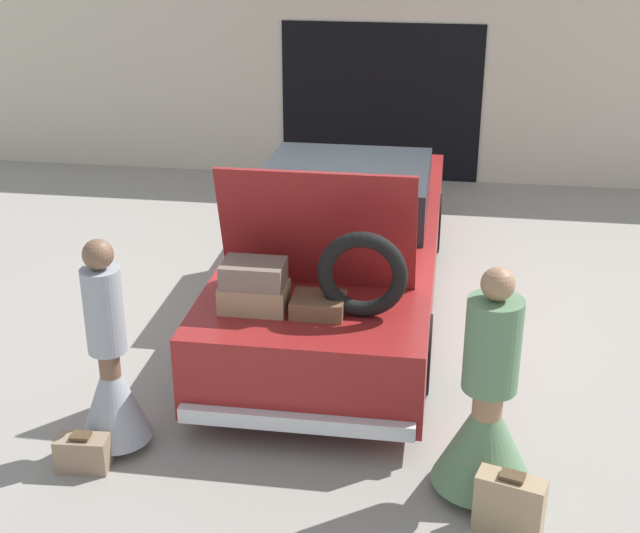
# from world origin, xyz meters

# --- Properties ---
(ground_plane) EXTENTS (40.00, 40.00, 0.00)m
(ground_plane) POSITION_xyz_m (0.00, 0.00, 0.00)
(ground_plane) COLOR gray
(garage_wall_back) EXTENTS (12.00, 0.14, 2.80)m
(garage_wall_back) POSITION_xyz_m (0.00, 4.36, 1.39)
(garage_wall_back) COLOR beige
(garage_wall_back) RESTS_ON ground_plane
(car) EXTENTS (1.89, 5.29, 1.92)m
(car) POSITION_xyz_m (-0.00, -0.00, 0.62)
(car) COLOR maroon
(car) RESTS_ON ground_plane
(person_left) EXTENTS (0.54, 0.54, 1.67)m
(person_left) POSITION_xyz_m (-1.36, -2.72, 0.60)
(person_left) COLOR brown
(person_left) RESTS_ON ground_plane
(person_right) EXTENTS (0.71, 0.71, 1.69)m
(person_right) POSITION_xyz_m (1.36, -2.86, 0.60)
(person_right) COLOR #997051
(person_right) RESTS_ON ground_plane
(suitcase_beside_left_person) EXTENTS (0.39, 0.21, 0.29)m
(suitcase_beside_left_person) POSITION_xyz_m (-1.49, -3.04, 0.13)
(suitcase_beside_left_person) COLOR #8C7259
(suitcase_beside_left_person) RESTS_ON ground_plane
(suitcase_beside_right_person) EXTENTS (0.48, 0.30, 0.45)m
(suitcase_beside_right_person) POSITION_xyz_m (1.52, -3.28, 0.21)
(suitcase_beside_right_person) COLOR #9E8460
(suitcase_beside_right_person) RESTS_ON ground_plane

